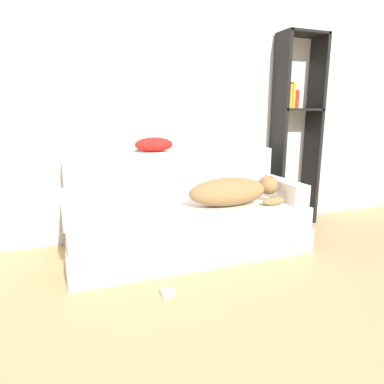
{
  "coord_description": "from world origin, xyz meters",
  "views": [
    {
      "loc": [
        -0.91,
        -0.45,
        1.16
      ],
      "look_at": [
        0.03,
        2.08,
        0.54
      ],
      "focal_mm": 32.0,
      "sensor_mm": 36.0,
      "label": 1
    }
  ],
  "objects_px": {
    "couch": "(188,229)",
    "dog": "(233,191)",
    "throw_pillow": "(154,145)",
    "power_adapter": "(167,293)",
    "laptop": "(162,212)",
    "bookshelf": "(296,122)"
  },
  "relations": [
    {
      "from": "couch",
      "to": "dog",
      "type": "xyz_separation_m",
      "value": [
        0.38,
        -0.08,
        0.32
      ]
    },
    {
      "from": "throw_pillow",
      "to": "power_adapter",
      "type": "height_order",
      "value": "throw_pillow"
    },
    {
      "from": "laptop",
      "to": "bookshelf",
      "type": "xyz_separation_m",
      "value": [
        1.58,
        0.47,
        0.67
      ]
    },
    {
      "from": "couch",
      "to": "dog",
      "type": "bearing_deg",
      "value": -11.15
    },
    {
      "from": "bookshelf",
      "to": "power_adapter",
      "type": "xyz_separation_m",
      "value": [
        -1.71,
        -1.04,
        -1.06
      ]
    },
    {
      "from": "power_adapter",
      "to": "laptop",
      "type": "bearing_deg",
      "value": 77.24
    },
    {
      "from": "couch",
      "to": "power_adapter",
      "type": "xyz_separation_m",
      "value": [
        -0.38,
        -0.66,
        -0.18
      ]
    },
    {
      "from": "throw_pillow",
      "to": "power_adapter",
      "type": "bearing_deg",
      "value": -100.53
    },
    {
      "from": "dog",
      "to": "throw_pillow",
      "type": "distance_m",
      "value": 0.81
    },
    {
      "from": "dog",
      "to": "bookshelf",
      "type": "xyz_separation_m",
      "value": [
        0.95,
        0.45,
        0.56
      ]
    },
    {
      "from": "laptop",
      "to": "power_adapter",
      "type": "bearing_deg",
      "value": -113.39
    },
    {
      "from": "bookshelf",
      "to": "dog",
      "type": "bearing_deg",
      "value": -154.44
    },
    {
      "from": "throw_pillow",
      "to": "bookshelf",
      "type": "relative_size",
      "value": 0.18
    },
    {
      "from": "bookshelf",
      "to": "power_adapter",
      "type": "bearing_deg",
      "value": -148.77
    },
    {
      "from": "bookshelf",
      "to": "power_adapter",
      "type": "height_order",
      "value": "bookshelf"
    },
    {
      "from": "couch",
      "to": "bookshelf",
      "type": "distance_m",
      "value": 1.64
    },
    {
      "from": "dog",
      "to": "throw_pillow",
      "type": "relative_size",
      "value": 2.44
    },
    {
      "from": "power_adapter",
      "to": "throw_pillow",
      "type": "bearing_deg",
      "value": 79.47
    },
    {
      "from": "laptop",
      "to": "power_adapter",
      "type": "xyz_separation_m",
      "value": [
        -0.13,
        -0.57,
        -0.39
      ]
    },
    {
      "from": "laptop",
      "to": "power_adapter",
      "type": "height_order",
      "value": "laptop"
    },
    {
      "from": "couch",
      "to": "throw_pillow",
      "type": "height_order",
      "value": "throw_pillow"
    },
    {
      "from": "dog",
      "to": "power_adapter",
      "type": "bearing_deg",
      "value": -142.58
    }
  ]
}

